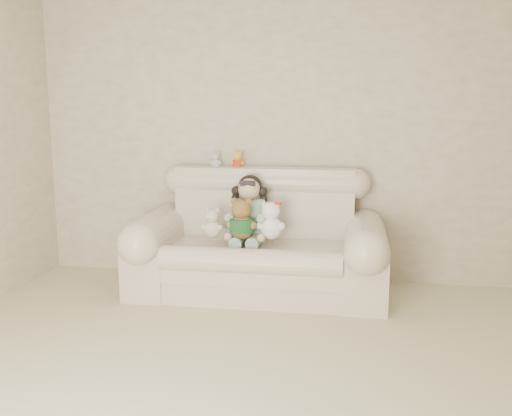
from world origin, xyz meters
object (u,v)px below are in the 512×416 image
object	(u,v)px
brown_teddy	(242,215)
white_cat	(271,216)
seated_child	(249,209)
cream_teddy	(212,220)
sofa	(258,234)

from	to	relation	value
brown_teddy	white_cat	distance (m)	0.24
seated_child	cream_teddy	bearing A→B (deg)	-140.80
sofa	cream_teddy	bearing A→B (deg)	-160.93
sofa	brown_teddy	size ratio (longest dim) A/B	5.34
white_cat	brown_teddy	bearing A→B (deg)	-151.92
brown_teddy	cream_teddy	xyz separation A→B (m)	(-0.24, 0.01, -0.05)
seated_child	brown_teddy	world-z (taller)	seated_child
seated_child	white_cat	world-z (taller)	seated_child
sofa	brown_teddy	xyz separation A→B (m)	(-0.11, -0.13, 0.18)
sofa	white_cat	size ratio (longest dim) A/B	5.68
brown_teddy	white_cat	size ratio (longest dim) A/B	1.06
sofa	cream_teddy	xyz separation A→B (m)	(-0.36, -0.12, 0.13)
brown_teddy	cream_teddy	size ratio (longest dim) A/B	1.37
sofa	white_cat	distance (m)	0.23
sofa	cream_teddy	size ratio (longest dim) A/B	7.29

